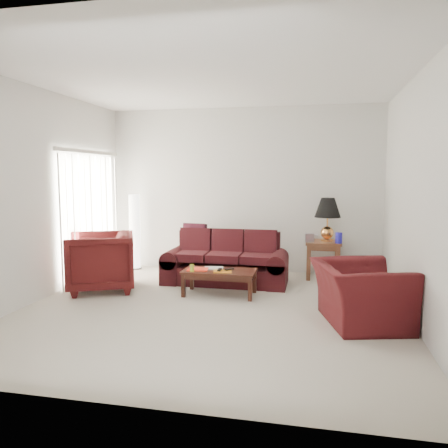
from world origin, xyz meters
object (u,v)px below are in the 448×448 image
at_px(sofa, 225,258).
at_px(end_table, 323,260).
at_px(floor_lamp, 135,231).
at_px(armchair_left, 101,262).
at_px(coffee_table, 220,283).
at_px(armchair_right, 360,294).

distance_m(sofa, end_table, 1.73).
height_order(sofa, floor_lamp, floor_lamp).
bearing_deg(sofa, end_table, 29.10).
height_order(sofa, end_table, sofa).
relative_size(end_table, armchair_left, 0.65).
relative_size(armchair_left, coffee_table, 0.92).
distance_m(sofa, coffee_table, 0.76).
xyz_separation_m(armchair_left, coffee_table, (1.85, 0.11, -0.26)).
height_order(end_table, armchair_right, armchair_right).
bearing_deg(armchair_right, floor_lamp, 44.35).
bearing_deg(armchair_left, end_table, 90.44).
xyz_separation_m(end_table, armchair_right, (0.40, -2.31, 0.04)).
bearing_deg(floor_lamp, armchair_left, -85.92).
bearing_deg(end_table, floor_lamp, 179.67).
xyz_separation_m(end_table, floor_lamp, (-3.48, 0.02, 0.39)).
distance_m(armchair_right, coffee_table, 2.12).
xyz_separation_m(sofa, floor_lamp, (-1.90, 0.73, 0.30)).
bearing_deg(sofa, armchair_left, -150.01).
bearing_deg(floor_lamp, sofa, -20.95).
distance_m(sofa, armchair_left, 1.98).
relative_size(sofa, armchair_left, 2.03).
bearing_deg(floor_lamp, coffee_table, -36.47).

